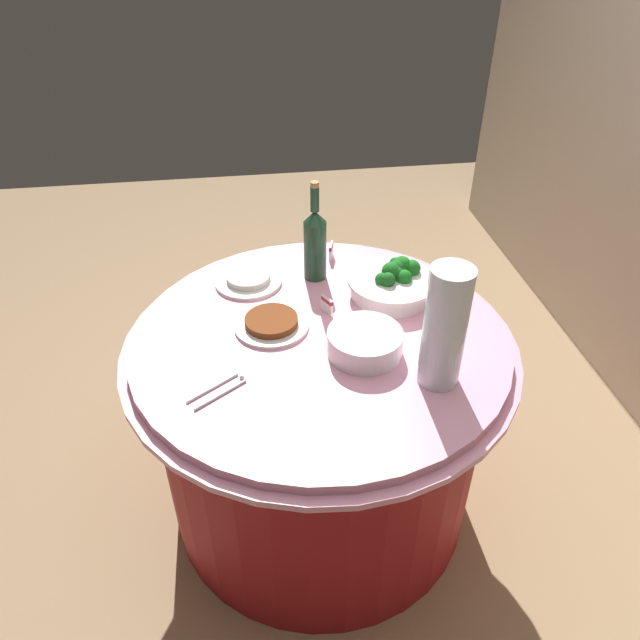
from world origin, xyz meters
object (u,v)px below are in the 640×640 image
Objects in this scene: broccoli_bowl at (393,283)px; label_placard_front at (331,250)px; decorative_fruit_vase at (444,333)px; wine_bottle at (315,243)px; food_plate_rice at (249,279)px; plate_stack at (365,343)px; food_plate_stir_fry at (271,323)px; label_placard_mid at (327,304)px; serving_tongs at (219,390)px.

label_placard_front is at bearing -148.38° from broccoli_bowl.
wine_bottle is at bearing -155.67° from decorative_fruit_vase.
decorative_fruit_vase is at bearing 40.82° from food_plate_rice.
food_plate_stir_fry is (-0.16, -0.25, -0.02)m from plate_stack.
plate_stack is 3.82× the size of label_placard_front.
decorative_fruit_vase is 1.55× the size of food_plate_stir_fry.
food_plate_stir_fry is at bearing -32.64° from wine_bottle.
plate_stack is 0.51m from food_plate_rice.
broccoli_bowl is 1.27× the size of food_plate_rice.
broccoli_bowl is 5.09× the size of label_placard_mid.
serving_tongs is 0.45m from label_placard_mid.
food_plate_stir_fry is 4.00× the size of label_placard_front.
food_plate_rice is at bearing 168.80° from serving_tongs.
serving_tongs is 0.71× the size of food_plate_stir_fry.
wine_bottle is at bearing -32.26° from label_placard_front.
food_plate_stir_fry is at bearing 12.35° from food_plate_rice.
label_placard_front reaches higher than food_plate_stir_fry.
food_plate_stir_fry is at bearing -125.09° from decorative_fruit_vase.
label_placard_mid is at bearing -11.36° from label_placard_front.
food_plate_stir_fry is (0.26, -0.17, -0.11)m from wine_bottle.
food_plate_rice is (-0.13, -0.45, -0.03)m from broccoli_bowl.
serving_tongs is 2.85× the size of label_placard_mid.
serving_tongs is at bearing -31.39° from food_plate_stir_fry.
food_plate_rice is (0.01, -0.22, -0.12)m from wine_bottle.
plate_stack is at bearing -129.02° from decorative_fruit_vase.
decorative_fruit_vase is 1.55× the size of food_plate_rice.
label_placard_mid is at bearing -159.93° from plate_stack.
broccoli_bowl reaches higher than food_plate_stir_fry.
label_placard_mid is at bearing -144.50° from decorative_fruit_vase.
decorative_fruit_vase is (0.14, 0.17, 0.12)m from plate_stack.
wine_bottle is at bearing -121.56° from broccoli_bowl.
serving_tongs is at bearing -47.23° from label_placard_mid.
broccoli_bowl is at bearing 73.40° from food_plate_rice.
label_placard_front is at bearing 168.64° from label_placard_mid.
label_placard_front is at bearing 147.74° from wine_bottle.
wine_bottle is 0.62m from serving_tongs.
serving_tongs is (0.38, -0.55, -0.04)m from broccoli_bowl.
plate_stack reaches higher than label_placard_front.
serving_tongs is at bearing -76.01° from plate_stack.
wine_bottle is 1.53× the size of food_plate_stir_fry.
broccoli_bowl is 0.23m from label_placard_mid.
serving_tongs is at bearing -11.20° from food_plate_rice.
label_placard_front is (-0.63, 0.39, 0.03)m from serving_tongs.
serving_tongs is 0.52m from food_plate_rice.
plate_stack is 0.42m from serving_tongs.
label_placard_mid is (0.21, 0.01, -0.10)m from wine_bottle.
broccoli_bowl is 1.79× the size of serving_tongs.
plate_stack is at bearing 11.05° from wine_bottle.
broccoli_bowl is at bearing 58.44° from wine_bottle.
plate_stack is 0.95× the size of food_plate_rice.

